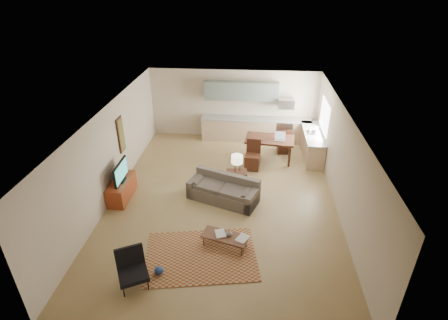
# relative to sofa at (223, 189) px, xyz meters

# --- Properties ---
(room) EXTENTS (9.00, 9.00, 9.00)m
(room) POSITION_rel_sofa_xyz_m (-0.00, 0.05, 0.98)
(room) COLOR olive
(room) RESTS_ON ground
(kitchen_counter_back) EXTENTS (4.26, 0.64, 0.92)m
(kitchen_counter_back) POSITION_rel_sofa_xyz_m (0.90, 4.23, 0.09)
(kitchen_counter_back) COLOR tan
(kitchen_counter_back) RESTS_ON ground
(kitchen_counter_right) EXTENTS (0.64, 2.26, 0.92)m
(kitchen_counter_right) POSITION_rel_sofa_xyz_m (2.93, 3.05, 0.09)
(kitchen_counter_right) COLOR tan
(kitchen_counter_right) RESTS_ON ground
(kitchen_range) EXTENTS (0.62, 0.62, 0.90)m
(kitchen_range) POSITION_rel_sofa_xyz_m (2.00, 4.23, 0.08)
(kitchen_range) COLOR #A5A8AD
(kitchen_range) RESTS_ON ground
(kitchen_microwave) EXTENTS (0.62, 0.40, 0.35)m
(kitchen_microwave) POSITION_rel_sofa_xyz_m (2.00, 4.25, 1.18)
(kitchen_microwave) COLOR #A5A8AD
(kitchen_microwave) RESTS_ON room
(upper_cabinets) EXTENTS (2.80, 0.34, 0.70)m
(upper_cabinets) POSITION_rel_sofa_xyz_m (0.30, 4.38, 1.58)
(upper_cabinets) COLOR slate
(upper_cabinets) RESTS_ON room
(window_right) EXTENTS (0.02, 1.40, 1.05)m
(window_right) POSITION_rel_sofa_xyz_m (3.23, 3.05, 1.18)
(window_right) COLOR white
(window_right) RESTS_ON room
(wall_art_left) EXTENTS (0.06, 0.42, 1.10)m
(wall_art_left) POSITION_rel_sofa_xyz_m (-3.21, 0.95, 1.18)
(wall_art_left) COLOR olive
(wall_art_left) RESTS_ON room
(triptych) EXTENTS (1.70, 0.04, 0.50)m
(triptych) POSITION_rel_sofa_xyz_m (-0.10, 4.52, 1.38)
(triptych) COLOR beige
(triptych) RESTS_ON room
(rug) EXTENTS (2.86, 2.21, 0.02)m
(rug) POSITION_rel_sofa_xyz_m (-0.32, -2.35, -0.36)
(rug) COLOR brown
(rug) RESTS_ON floor
(sofa) EXTENTS (2.30, 1.60, 0.73)m
(sofa) POSITION_rel_sofa_xyz_m (0.00, 0.00, 0.00)
(sofa) COLOR brown
(sofa) RESTS_ON floor
(coffee_table) EXTENTS (1.21, 0.75, 0.34)m
(coffee_table) POSITION_rel_sofa_xyz_m (0.22, -1.97, -0.20)
(coffee_table) COLOR #4B2C1D
(coffee_table) RESTS_ON floor
(book_a) EXTENTS (0.41, 0.45, 0.03)m
(book_a) POSITION_rel_sofa_xyz_m (-0.01, -1.95, -0.02)
(book_a) COLOR #97110C
(book_a) RESTS_ON coffee_table
(book_b) EXTENTS (0.52, 0.54, 0.03)m
(book_b) POSITION_rel_sofa_xyz_m (0.54, -1.98, -0.02)
(book_b) COLOR navy
(book_b) RESTS_ON coffee_table
(vase) EXTENTS (0.22, 0.22, 0.16)m
(vase) POSITION_rel_sofa_xyz_m (0.32, -1.95, 0.05)
(vase) COLOR black
(vase) RESTS_ON coffee_table
(armchair) EXTENTS (0.95, 0.95, 0.80)m
(armchair) POSITION_rel_sofa_xyz_m (-1.62, -3.31, 0.03)
(armchair) COLOR black
(armchair) RESTS_ON floor
(tv_credenza) EXTENTS (0.49, 1.28, 0.59)m
(tv_credenza) POSITION_rel_sofa_xyz_m (-2.99, -0.14, -0.07)
(tv_credenza) COLOR maroon
(tv_credenza) RESTS_ON floor
(tv) EXTENTS (0.10, 0.98, 0.59)m
(tv) POSITION_rel_sofa_xyz_m (-2.94, -0.14, 0.52)
(tv) COLOR black
(tv) RESTS_ON tv_credenza
(console_table) EXTENTS (0.65, 0.47, 0.70)m
(console_table) POSITION_rel_sofa_xyz_m (0.36, 0.48, -0.02)
(console_table) COLOR #34190F
(console_table) RESTS_ON floor
(table_lamp) EXTENTS (0.40, 0.40, 0.56)m
(table_lamp) POSITION_rel_sofa_xyz_m (0.36, 0.48, 0.61)
(table_lamp) COLOR beige
(table_lamp) RESTS_ON console_table
(dining_table) EXTENTS (1.75, 1.12, 0.84)m
(dining_table) POSITION_rel_sofa_xyz_m (1.39, 2.60, 0.05)
(dining_table) COLOR #34190F
(dining_table) RESTS_ON floor
(dining_chair_near) EXTENTS (0.54, 0.56, 1.02)m
(dining_chair_near) POSITION_rel_sofa_xyz_m (0.82, 1.94, 0.14)
(dining_chair_near) COLOR #34190F
(dining_chair_near) RESTS_ON floor
(dining_chair_far) EXTENTS (0.49, 0.51, 0.96)m
(dining_chair_far) POSITION_rel_sofa_xyz_m (1.96, 3.27, 0.12)
(dining_chair_far) COLOR #34190F
(dining_chair_far) RESTS_ON floor
(laptop) EXTENTS (0.39, 0.32, 0.27)m
(laptop) POSITION_rel_sofa_xyz_m (1.72, 2.49, 0.61)
(laptop) COLOR #A5A8AD
(laptop) RESTS_ON dining_table
(soap_bottle) EXTENTS (0.12, 0.12, 0.19)m
(soap_bottle) POSITION_rel_sofa_xyz_m (2.83, 3.19, 0.65)
(soap_bottle) COLOR beige
(soap_bottle) RESTS_ON kitchen_counter_right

